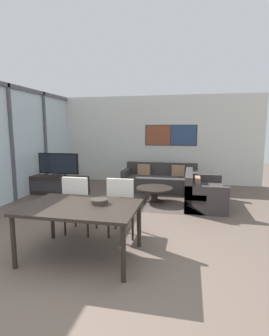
% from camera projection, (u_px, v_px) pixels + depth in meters
% --- Properties ---
extents(ground_plane, '(24.00, 24.00, 0.00)m').
position_uv_depth(ground_plane, '(72.00, 286.00, 2.96)').
color(ground_plane, brown).
extents(wall_back, '(6.88, 0.09, 2.80)m').
position_uv_depth(wall_back, '(152.00, 140.00, 8.52)').
color(wall_back, silver).
rests_on(wall_back, ground_plane).
extents(window_wall_left, '(0.07, 5.97, 2.80)m').
position_uv_depth(window_wall_left, '(10.00, 138.00, 6.22)').
color(window_wall_left, silver).
rests_on(window_wall_left, ground_plane).
extents(area_rug, '(2.25, 1.66, 0.01)m').
position_uv_depth(area_rug, '(154.00, 202.00, 6.36)').
color(area_rug, '#473D38').
rests_on(area_rug, ground_plane).
extents(tv_console, '(1.57, 0.44, 0.49)m').
position_uv_depth(tv_console, '(59.00, 185.00, 7.05)').
color(tv_console, black).
rests_on(tv_console, ground_plane).
extents(television, '(1.13, 0.20, 0.63)m').
position_uv_depth(television, '(58.00, 165.00, 6.97)').
color(television, '#2D2D33').
rests_on(television, tv_console).
extents(sofa_main, '(2.08, 0.89, 0.77)m').
position_uv_depth(sofa_main, '(160.00, 181.00, 7.52)').
color(sofa_main, '#383333').
rests_on(sofa_main, ground_plane).
extents(sofa_side, '(0.89, 1.57, 0.77)m').
position_uv_depth(sofa_side, '(201.00, 194.00, 6.06)').
color(sofa_side, '#383333').
rests_on(sofa_side, ground_plane).
extents(coffee_table, '(0.87, 0.87, 0.35)m').
position_uv_depth(coffee_table, '(154.00, 191.00, 6.32)').
color(coffee_table, black).
rests_on(coffee_table, ground_plane).
extents(dining_table, '(1.54, 1.07, 0.73)m').
position_uv_depth(dining_table, '(81.00, 210.00, 3.54)').
color(dining_table, black).
rests_on(dining_table, ground_plane).
extents(dining_chair_left, '(0.46, 0.46, 0.99)m').
position_uv_depth(dining_chair_left, '(78.00, 203.00, 4.34)').
color(dining_chair_left, beige).
rests_on(dining_chair_left, ground_plane).
extents(dining_chair_centre, '(0.46, 0.46, 0.99)m').
position_uv_depth(dining_chair_centre, '(122.00, 205.00, 4.24)').
color(dining_chair_centre, beige).
rests_on(dining_chair_centre, ground_plane).
extents(fruit_bowl, '(0.25, 0.25, 0.07)m').
position_uv_depth(fruit_bowl, '(99.00, 201.00, 3.61)').
color(fruit_bowl, '#332D28').
rests_on(fruit_bowl, dining_table).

